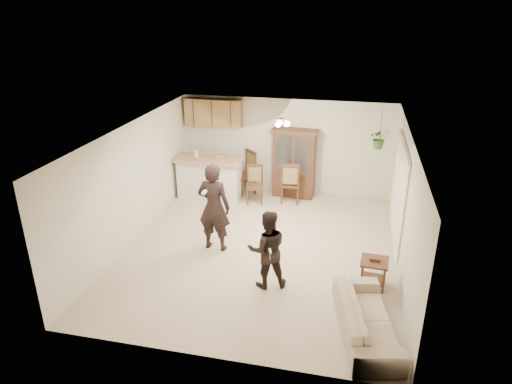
% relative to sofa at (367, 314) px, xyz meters
% --- Properties ---
extents(floor, '(6.50, 6.50, 0.00)m').
position_rel_sofa_xyz_m(floor, '(-2.15, 2.23, -0.37)').
color(floor, '#BEAE90').
rests_on(floor, ground).
extents(ceiling, '(5.50, 6.50, 0.02)m').
position_rel_sofa_xyz_m(ceiling, '(-2.15, 2.23, 2.13)').
color(ceiling, white).
rests_on(ceiling, wall_back).
extents(wall_back, '(5.50, 0.02, 2.50)m').
position_rel_sofa_xyz_m(wall_back, '(-2.15, 5.48, 0.88)').
color(wall_back, beige).
rests_on(wall_back, ground).
extents(wall_front, '(5.50, 0.02, 2.50)m').
position_rel_sofa_xyz_m(wall_front, '(-2.15, -1.02, 0.88)').
color(wall_front, beige).
rests_on(wall_front, ground).
extents(wall_left, '(0.02, 6.50, 2.50)m').
position_rel_sofa_xyz_m(wall_left, '(-4.90, 2.23, 0.88)').
color(wall_left, beige).
rests_on(wall_left, ground).
extents(wall_right, '(0.02, 6.50, 2.50)m').
position_rel_sofa_xyz_m(wall_right, '(0.60, 2.23, 0.88)').
color(wall_right, beige).
rests_on(wall_right, ground).
extents(breakfast_bar, '(1.60, 0.55, 1.00)m').
position_rel_sofa_xyz_m(breakfast_bar, '(-4.00, 4.58, 0.13)').
color(breakfast_bar, silver).
rests_on(breakfast_bar, floor).
extents(bar_top, '(1.75, 0.70, 0.08)m').
position_rel_sofa_xyz_m(bar_top, '(-4.00, 4.58, 0.68)').
color(bar_top, tan).
rests_on(bar_top, breakfast_bar).
extents(upper_cabinets, '(1.50, 0.34, 0.70)m').
position_rel_sofa_xyz_m(upper_cabinets, '(-4.05, 5.30, 1.73)').
color(upper_cabinets, olive).
rests_on(upper_cabinets, wall_back).
extents(vertical_blinds, '(0.06, 2.30, 2.10)m').
position_rel_sofa_xyz_m(vertical_blinds, '(0.56, 3.13, 0.73)').
color(vertical_blinds, silver).
rests_on(vertical_blinds, wall_right).
extents(ceiling_fixture, '(0.36, 0.36, 0.20)m').
position_rel_sofa_xyz_m(ceiling_fixture, '(-1.95, 3.43, 2.03)').
color(ceiling_fixture, '#FFEBBF').
rests_on(ceiling_fixture, ceiling).
extents(hanging_plant, '(0.43, 0.37, 0.48)m').
position_rel_sofa_xyz_m(hanging_plant, '(0.15, 4.63, 1.48)').
color(hanging_plant, '#2D5421').
rests_on(hanging_plant, ceiling).
extents(plant_cord, '(0.01, 0.01, 0.65)m').
position_rel_sofa_xyz_m(plant_cord, '(0.15, 4.63, 1.81)').
color(plant_cord, black).
rests_on(plant_cord, ceiling).
extents(sofa, '(1.09, 1.98, 0.73)m').
position_rel_sofa_xyz_m(sofa, '(0.00, 0.00, 0.00)').
color(sofa, beige).
rests_on(sofa, floor).
extents(adult, '(0.69, 0.48, 1.80)m').
position_rel_sofa_xyz_m(adult, '(-3.06, 2.05, 0.53)').
color(adult, black).
rests_on(adult, floor).
extents(child, '(0.79, 0.70, 1.35)m').
position_rel_sofa_xyz_m(child, '(-1.75, 0.96, 0.31)').
color(child, black).
rests_on(child, floor).
extents(china_hutch, '(1.17, 0.52, 1.80)m').
position_rel_sofa_xyz_m(china_hutch, '(-1.88, 5.19, 0.52)').
color(china_hutch, '#3B2515').
rests_on(china_hutch, floor).
extents(side_table, '(0.52, 0.52, 0.59)m').
position_rel_sofa_xyz_m(side_table, '(0.12, 1.34, -0.09)').
color(side_table, '#3B2515').
rests_on(side_table, floor).
extents(chair_bar, '(0.51, 0.51, 0.98)m').
position_rel_sofa_xyz_m(chair_bar, '(-2.78, 4.52, -0.09)').
color(chair_bar, '#3B2515').
rests_on(chair_bar, floor).
extents(chair_hutch_left, '(0.72, 0.72, 1.16)m').
position_rel_sofa_xyz_m(chair_hutch_left, '(-3.20, 5.07, -0.04)').
color(chair_hutch_left, '#3B2515').
rests_on(chair_hutch_left, floor).
extents(chair_hutch_right, '(0.52, 0.52, 1.09)m').
position_rel_sofa_xyz_m(chair_hutch_right, '(-1.90, 4.76, -0.06)').
color(chair_hutch_right, '#3B2515').
rests_on(chair_hutch_right, floor).
extents(controller_adult, '(0.06, 0.17, 0.05)m').
position_rel_sofa_xyz_m(controller_adult, '(-3.10, 1.62, 1.07)').
color(controller_adult, silver).
rests_on(controller_adult, adult).
extents(controller_child, '(0.08, 0.13, 0.04)m').
position_rel_sofa_xyz_m(controller_child, '(-1.64, 0.64, 0.53)').
color(controller_child, silver).
rests_on(controller_child, child).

